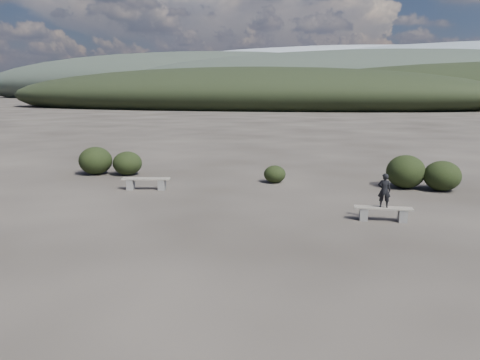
% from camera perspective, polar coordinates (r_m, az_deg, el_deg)
% --- Properties ---
extents(ground, '(1200.00, 1200.00, 0.00)m').
position_cam_1_polar(ground, '(10.69, -7.08, -9.11)').
color(ground, '#292420').
rests_on(ground, ground).
extents(bench_left, '(1.80, 0.77, 0.44)m').
position_cam_1_polar(bench_left, '(17.76, -11.38, -0.32)').
color(bench_left, slate).
rests_on(bench_left, ground).
extents(bench_right, '(1.63, 0.49, 0.40)m').
position_cam_1_polar(bench_right, '(13.86, 17.05, -3.82)').
color(bench_right, slate).
rests_on(bench_right, ground).
extents(seated_person, '(0.36, 0.24, 0.97)m').
position_cam_1_polar(seated_person, '(13.71, 17.18, -1.22)').
color(seated_person, black).
rests_on(seated_person, bench_right).
extents(shrub_a, '(1.26, 1.26, 1.03)m').
position_cam_1_polar(shrub_a, '(21.05, -13.57, 2.00)').
color(shrub_a, black).
rests_on(shrub_a, ground).
extents(shrub_c, '(0.87, 0.87, 0.70)m').
position_cam_1_polar(shrub_c, '(18.79, 4.25, 0.72)').
color(shrub_c, black).
rests_on(shrub_c, ground).
extents(shrub_d, '(1.44, 1.44, 1.26)m').
position_cam_1_polar(shrub_d, '(18.75, 19.55, 0.97)').
color(shrub_d, black).
rests_on(shrub_d, ground).
extents(shrub_e, '(1.33, 1.33, 1.11)m').
position_cam_1_polar(shrub_e, '(18.75, 23.44, 0.47)').
color(shrub_e, black).
rests_on(shrub_e, ground).
extents(shrub_f, '(1.44, 1.44, 1.22)m').
position_cam_1_polar(shrub_f, '(21.58, -17.20, 2.27)').
color(shrub_f, black).
rests_on(shrub_f, ground).
extents(mountain_ridges, '(500.00, 400.00, 56.00)m').
position_cam_1_polar(mountain_ridges, '(348.58, 14.02, 11.66)').
color(mountain_ridges, black).
rests_on(mountain_ridges, ground).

